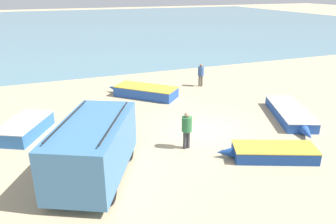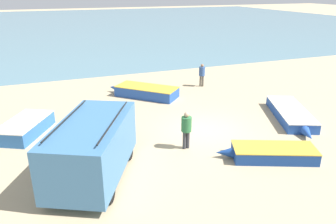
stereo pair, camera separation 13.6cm
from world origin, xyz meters
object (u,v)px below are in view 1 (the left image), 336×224
object	(u,v)px
fishing_rowboat_3	(271,152)
fishing_rowboat_1	(291,114)
fishing_rowboat_2	(26,127)
fishing_rowboat_0	(144,91)
parked_van	(94,147)
fisherman_1	(201,73)
fisherman_0	(187,127)

from	to	relation	value
fishing_rowboat_3	fishing_rowboat_1	bearing A→B (deg)	-116.76
fishing_rowboat_2	fishing_rowboat_3	size ratio (longest dim) A/B	0.93
fishing_rowboat_0	fishing_rowboat_1	bearing A→B (deg)	177.78
parked_van	fishing_rowboat_1	size ratio (longest dim) A/B	0.99
parked_van	fisherman_1	size ratio (longest dim) A/B	3.25
parked_van	fishing_rowboat_2	size ratio (longest dim) A/B	1.38
fishing_rowboat_0	fisherman_0	bearing A→B (deg)	130.91
fishing_rowboat_0	fishing_rowboat_1	size ratio (longest dim) A/B	0.79
fishing_rowboat_2	fisherman_0	xyz separation A→B (m)	(6.49, -4.21, 0.67)
parked_van	fishing_rowboat_3	distance (m)	7.08
parked_van	fishing_rowboat_3	size ratio (longest dim) A/B	1.29
fishing_rowboat_3	fisherman_1	distance (m)	10.57
fisherman_1	fishing_rowboat_2	bearing A→B (deg)	132.01
fishing_rowboat_1	fisherman_1	world-z (taller)	fisherman_1
fishing_rowboat_2	fishing_rowboat_3	world-z (taller)	fishing_rowboat_2
parked_van	fishing_rowboat_2	distance (m)	5.66
parked_van	fishing_rowboat_0	size ratio (longest dim) A/B	1.26
fishing_rowboat_1	fishing_rowboat_3	world-z (taller)	fishing_rowboat_1
fisherman_1	fishing_rowboat_0	bearing A→B (deg)	121.47
parked_van	fishing_rowboat_0	world-z (taller)	parked_van
fishing_rowboat_2	fisherman_0	world-z (taller)	fisherman_0
fishing_rowboat_2	fisherman_0	size ratio (longest dim) A/B	2.25
fishing_rowboat_2	fishing_rowboat_0	bearing A→B (deg)	-36.03
fishing_rowboat_1	fishing_rowboat_3	distance (m)	4.90
fishing_rowboat_0	fisherman_1	world-z (taller)	fisherman_1
fishing_rowboat_2	fishing_rowboat_3	distance (m)	11.25
parked_van	fishing_rowboat_3	xyz separation A→B (m)	(6.90, -1.25, -0.94)
parked_van	fishing_rowboat_0	xyz separation A→B (m)	(4.51, 8.40, -0.87)
parked_van	fishing_rowboat_1	bearing A→B (deg)	-52.66
fishing_rowboat_1	fisherman_1	bearing A→B (deg)	-143.28
fishing_rowboat_3	parked_van	bearing A→B (deg)	12.66
parked_van	fisherman_1	xyz separation A→B (m)	(8.92, 9.11, -0.24)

